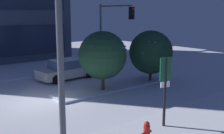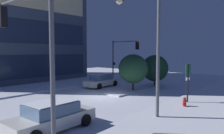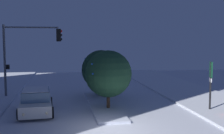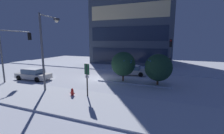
# 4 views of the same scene
# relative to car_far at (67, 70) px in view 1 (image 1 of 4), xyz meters

# --- Properties ---
(ground) EXTENTS (52.00, 52.00, 0.00)m
(ground) POSITION_rel_car_far_xyz_m (-4.04, -3.77, -0.71)
(ground) COLOR silver
(median_strip) EXTENTS (9.00, 1.80, 0.14)m
(median_strip) POSITION_rel_car_far_xyz_m (1.27, -4.33, -0.64)
(median_strip) COLOR silver
(median_strip) RESTS_ON ground
(car_far) EXTENTS (4.59, 2.24, 1.49)m
(car_far) POSITION_rel_car_far_xyz_m (0.00, 0.00, 0.00)
(car_far) COLOR silver
(car_far) RESTS_ON ground
(traffic_light_corner_far_right) EXTENTS (0.32, 4.53, 5.68)m
(traffic_light_corner_far_right) POSITION_rel_car_far_xyz_m (5.32, 0.99, 3.21)
(traffic_light_corner_far_right) COLOR #565960
(traffic_light_corner_far_right) RESTS_ON ground
(street_lamp_arched) EXTENTS (0.71, 3.03, 7.79)m
(street_lamp_arched) POSITION_rel_car_far_xyz_m (-6.57, -10.04, 4.36)
(street_lamp_arched) COLOR #565960
(street_lamp_arched) RESTS_ON ground
(fire_hydrant) EXTENTS (0.48, 0.26, 0.81)m
(fire_hydrant) POSITION_rel_car_far_xyz_m (-2.93, -11.12, -0.32)
(fire_hydrant) COLOR red
(fire_hydrant) RESTS_ON ground
(parking_info_sign) EXTENTS (0.55, 0.19, 3.14)m
(parking_info_sign) POSITION_rel_car_far_xyz_m (-1.51, -10.77, 1.31)
(parking_info_sign) COLOR black
(parking_info_sign) RESTS_ON ground
(decorated_tree_median) EXTENTS (3.00, 3.00, 3.84)m
(decorated_tree_median) POSITION_rel_car_far_xyz_m (-0.03, -4.51, 1.63)
(decorated_tree_median) COLOR #473323
(decorated_tree_median) RESTS_ON ground
(decorated_tree_left_of_median) EXTENTS (3.09, 3.09, 3.71)m
(decorated_tree_left_of_median) POSITION_rel_car_far_xyz_m (4.18, -4.65, 1.45)
(decorated_tree_left_of_median) COLOR #473323
(decorated_tree_left_of_median) RESTS_ON ground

